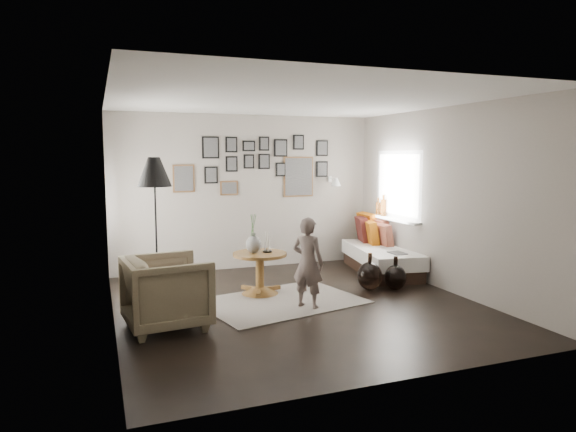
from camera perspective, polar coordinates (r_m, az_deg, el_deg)
name	(u,v)px	position (r m, az deg, el deg)	size (l,w,h in m)	color
ground	(298,305)	(6.73, 1.11, -9.84)	(4.80, 4.80, 0.00)	black
wall_back	(246,192)	(8.74, -4.68, 2.65)	(4.50, 4.50, 0.00)	gray
wall_front	(405,231)	(4.35, 12.88, -1.58)	(4.50, 4.50, 0.00)	gray
wall_left	(110,212)	(6.02, -19.17, 0.47)	(4.80, 4.80, 0.00)	gray
wall_right	(446,199)	(7.60, 17.12, 1.76)	(4.80, 4.80, 0.00)	gray
ceiling	(298,100)	(6.48, 1.16, 12.77)	(4.80, 4.80, 0.00)	white
door_left	(109,221)	(7.25, -19.22, -0.53)	(0.00, 2.14, 2.14)	white
window_right	(390,215)	(8.69, 11.25, 0.08)	(0.15, 1.32, 1.30)	white
gallery_wall	(262,166)	(8.79, -2.87, 5.58)	(2.74, 0.03, 1.08)	brown
wall_sconce	(335,182)	(9.04, 5.29, 3.81)	(0.18, 0.36, 0.16)	white
rug	(281,301)	(6.85, -0.76, -9.47)	(2.01, 1.41, 0.01)	beige
pedestal_table	(260,275)	(7.16, -3.14, -6.57)	(0.75, 0.75, 0.59)	brown
vase	(254,241)	(7.06, -3.84, -2.80)	(0.21, 0.21, 0.53)	black
candles	(267,243)	(7.10, -2.32, -2.97)	(0.13, 0.13, 0.28)	black
daybed	(379,254)	(8.67, 10.05, -4.22)	(1.11, 1.97, 0.91)	black
magazine_on_daybed	(397,253)	(8.09, 12.06, -4.04)	(0.21, 0.28, 0.01)	black
armchair	(167,292)	(5.92, -13.31, -8.23)	(0.87, 0.89, 0.81)	#73684D
armchair_cushion	(169,284)	(5.96, -13.10, -7.41)	(0.37, 0.37, 0.09)	silver
floor_lamp	(154,177)	(6.87, -14.62, 4.17)	(0.44, 0.44, 1.90)	black
magazine_basket	(170,310)	(6.02, -12.97, -10.18)	(0.38, 0.38, 0.38)	black
demijohn_large	(370,276)	(7.48, 9.06, -6.58)	(0.36, 0.36, 0.53)	black
demijohn_small	(395,277)	(7.56, 11.83, -6.68)	(0.31, 0.31, 0.49)	black
child	(308,263)	(6.47, 2.22, -5.22)	(0.42, 0.28, 1.16)	#61514C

